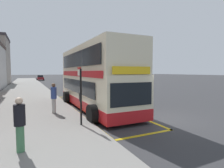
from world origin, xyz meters
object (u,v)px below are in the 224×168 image
parked_car_white_distant (83,80)px  pedestrian_further_back (20,122)px  pedestrian_waiting_near_sign (54,97)px  bus_stop_sign (80,91)px  parked_car_maroon_kerbside (40,78)px  double_decker_bus (94,80)px  parked_car_black_across (94,81)px

parked_car_white_distant → pedestrian_further_back: 34.43m
pedestrian_waiting_near_sign → pedestrian_further_back: pedestrian_waiting_near_sign is taller
pedestrian_further_back → bus_stop_sign: bearing=38.9°
bus_stop_sign → parked_car_maroon_kerbside: 49.99m
parked_car_maroon_kerbside → pedestrian_waiting_near_sign: (-2.27, -46.98, 0.34)m
double_decker_bus → bus_stop_sign: (-2.13, -4.02, -0.32)m
parked_car_maroon_kerbside → pedestrian_further_back: bearing=-95.9°
bus_stop_sign → parked_car_white_distant: size_ratio=0.65×
parked_car_black_across → bus_stop_sign: bearing=-111.4°
parked_car_white_distant → pedestrian_further_back: pedestrian_further_back is taller
bus_stop_sign → parked_car_black_across: (9.47, 24.51, -0.94)m
pedestrian_waiting_near_sign → bus_stop_sign: bearing=-74.4°
pedestrian_waiting_near_sign → pedestrian_further_back: size_ratio=1.06×
bus_stop_sign → pedestrian_waiting_near_sign: bus_stop_sign is taller
parked_car_white_distant → parked_car_black_across: size_ratio=1.00×
double_decker_bus → pedestrian_further_back: size_ratio=6.01×
double_decker_bus → parked_car_white_distant: 27.30m
bus_stop_sign → parked_car_maroon_kerbside: bearing=88.4°
parked_car_maroon_kerbside → pedestrian_waiting_near_sign: size_ratio=2.30×
double_decker_bus → parked_car_white_distant: double_decker_bus is taller
bus_stop_sign → parked_car_black_across: bus_stop_sign is taller
double_decker_bus → pedestrian_further_back: 7.69m
pedestrian_waiting_near_sign → parked_car_black_across: bearing=64.5°
parked_car_black_across → pedestrian_waiting_near_sign: (-10.29, -21.53, 0.34)m
pedestrian_waiting_near_sign → parked_car_maroon_kerbside: bearing=87.2°
parked_car_maroon_kerbside → parked_car_white_distant: bearing=-70.2°
parked_car_black_across → parked_car_maroon_kerbside: same height
parked_car_black_across → pedestrian_further_back: bearing=-114.5°
pedestrian_waiting_near_sign → pedestrian_further_back: (-1.68, -5.00, -0.06)m
bus_stop_sign → double_decker_bus: bearing=62.0°
double_decker_bus → parked_car_maroon_kerbside: size_ratio=2.47×
double_decker_bus → parked_car_black_across: double_decker_bus is taller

